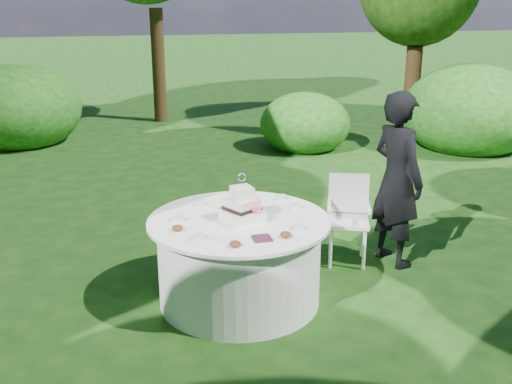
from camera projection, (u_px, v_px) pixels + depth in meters
ground at (240, 300)px, 5.32m from camera, size 80.00×80.00×0.00m
napkins at (262, 238)px, 4.65m from camera, size 0.14×0.14×0.02m
feather_plume at (211, 240)px, 4.62m from camera, size 0.48×0.07×0.01m
guest at (397, 179)px, 5.85m from camera, size 0.57×0.72×1.74m
table at (239, 260)px, 5.20m from camera, size 1.56×1.56×0.77m
cake at (243, 208)px, 5.01m from camera, size 0.38×0.38×0.42m
chair at (348, 212)px, 6.00m from camera, size 0.52×0.52×0.88m
votives at (243, 214)px, 5.13m from camera, size 1.17×0.90×0.04m
petal_cups at (232, 235)px, 4.67m from camera, size 0.90×0.52×0.05m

